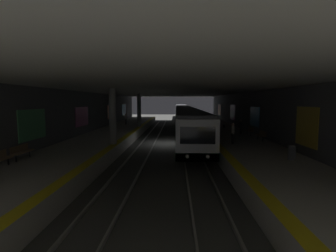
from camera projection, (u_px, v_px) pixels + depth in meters
The scene contains 19 objects.
ground_plane at pixel (168, 144), 27.16m from camera, with size 120.00×120.00×0.00m, color #42423F.
track_left at pixel (189, 143), 27.08m from camera, with size 60.00×1.53×0.16m.
track_right at pixel (148, 143), 27.22m from camera, with size 60.00×1.53×0.16m.
platform_left at pixel (229, 139), 26.89m from camera, with size 60.00×5.30×1.06m.
platform_right at pixel (108, 139), 27.32m from camera, with size 60.00×5.30×1.06m.
wall_left at pixel (257, 118), 26.62m from camera, with size 60.00×0.56×5.60m.
wall_right at pixel (81, 118), 27.24m from camera, with size 60.00×0.56×5.60m.
ceiling_slab at pixel (168, 90), 26.59m from camera, with size 60.00×19.40×0.40m.
pillar_near at pixel (113, 117), 20.52m from camera, with size 0.56×0.56×4.55m.
pillar_far at pixel (139, 110), 35.09m from camera, with size 0.56×0.56×4.55m.
metro_train at pixel (184, 115), 45.83m from camera, with size 60.13×2.83×3.49m.
bench_left_mid at pixel (261, 135), 22.65m from camera, with size 1.70×0.47×0.86m.
bench_left_far at pixel (250, 130), 26.21m from camera, with size 1.70×0.47×0.86m.
bench_right_mid at pixel (22, 151), 15.22m from camera, with size 1.70×0.47×0.86m.
person_waiting_near at pixel (241, 126), 27.08m from camera, with size 0.60×0.22×1.55m.
person_walking_mid at pixel (233, 132), 20.78m from camera, with size 0.60×0.24×1.73m.
person_standing_far at pixel (126, 118), 38.32m from camera, with size 0.60×0.23×1.66m.
backpack_on_floor at pixel (224, 126), 33.32m from camera, with size 0.30×0.20×0.40m.
trash_bin at pixel (292, 153), 15.12m from camera, with size 0.44×0.44×0.85m.
Camera 1 is at (-26.83, -0.83, 4.57)m, focal length 26.87 mm.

